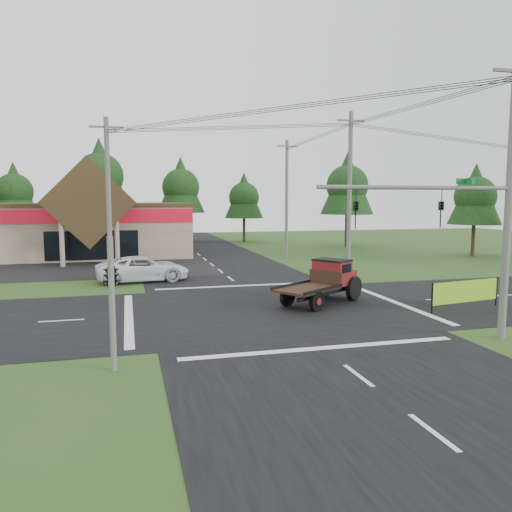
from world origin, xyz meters
name	(u,v)px	position (x,y,z in m)	size (l,w,h in m)	color
ground	(270,309)	(0.00, 0.00, 0.00)	(120.00, 120.00, 0.00)	#2A4C1B
road_ns	(270,309)	(0.00, 0.00, 0.01)	(12.00, 120.00, 0.02)	black
road_ew	(270,309)	(0.00, 0.00, 0.01)	(120.00, 12.00, 0.02)	black
parking_apron	(38,269)	(-14.00, 19.00, 0.01)	(28.00, 14.00, 0.02)	black
cvs_building	(36,228)	(-15.70, 29.57, 2.78)	(30.40, 18.20, 9.19)	gray
traffic_signal_mast	(470,229)	(5.82, -7.50, 4.43)	(8.12, 0.24, 7.00)	#595651
traffic_signal_corner	(111,263)	(-7.50, -7.32, 3.52)	(0.53, 2.48, 4.40)	#595651
utility_pole_nr	(509,198)	(7.50, -7.50, 5.64)	(2.00, 0.30, 11.00)	#595651
utility_pole_nw	(109,202)	(-8.00, 8.00, 5.39)	(2.00, 0.30, 10.50)	#595651
utility_pole_ne	(349,195)	(8.00, 8.00, 5.89)	(2.00, 0.30, 11.50)	#595651
utility_pole_n	(287,198)	(8.00, 22.00, 5.74)	(2.00, 0.30, 11.20)	#595651
tree_row_b	(14,190)	(-20.00, 42.00, 6.70)	(5.60, 5.60, 10.10)	#332316
tree_row_c	(100,174)	(-10.00, 41.00, 8.72)	(7.28, 7.28, 13.13)	#332316
tree_row_d	(181,185)	(0.00, 42.00, 7.38)	(6.16, 6.16, 11.11)	#332316
tree_row_e	(244,196)	(8.00, 40.00, 6.03)	(5.04, 5.04, 9.09)	#332316
tree_side_ne	(347,184)	(18.00, 30.00, 7.38)	(6.16, 6.16, 11.11)	#332316
tree_side_e_near	(475,195)	(26.00, 18.00, 6.03)	(5.04, 5.04, 9.09)	#332316
antique_flatbed_truck	(320,282)	(2.94, 0.59, 1.18)	(2.15, 5.62, 2.35)	#59140C
roadside_banner	(465,295)	(9.55, -2.55, 0.77)	(4.51, 0.13, 1.54)	#7BC31A
white_pickup	(143,269)	(-5.99, 10.63, 0.86)	(2.87, 6.22, 1.73)	white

